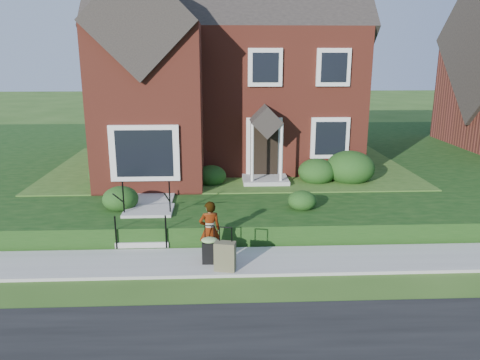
{
  "coord_description": "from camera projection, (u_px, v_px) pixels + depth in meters",
  "views": [
    {
      "loc": [
        -0.43,
        -10.7,
        4.97
      ],
      "look_at": [
        0.14,
        2.0,
        1.61
      ],
      "focal_mm": 35.0,
      "sensor_mm": 36.0,
      "label": 1
    }
  ],
  "objects": [
    {
      "name": "suitcase_black",
      "position": [
        210.0,
        249.0,
        11.33
      ],
      "size": [
        0.41,
        0.34,
        0.96
      ],
      "rotation": [
        0.0,
        0.0,
        -0.04
      ],
      "color": "black",
      "rests_on": "sidewalk"
    },
    {
      "name": "sidewalk",
      "position": [
        238.0,
        261.0,
        11.61
      ],
      "size": [
        60.0,
        1.6,
        0.08
      ],
      "primitive_type": "cube",
      "color": "#9E9B93",
      "rests_on": "ground"
    },
    {
      "name": "ground",
      "position": [
        238.0,
        263.0,
        11.62
      ],
      "size": [
        120.0,
        120.0,
        0.0
      ],
      "primitive_type": "plane",
      "color": "#2D5119",
      "rests_on": "ground"
    },
    {
      "name": "woman",
      "position": [
        210.0,
        230.0,
        11.58
      ],
      "size": [
        0.6,
        0.45,
        1.47
      ],
      "primitive_type": "imported",
      "rotation": [
        0.0,
        0.0,
        3.35
      ],
      "color": "#999999",
      "rests_on": "sidewalk"
    },
    {
      "name": "terrace",
      "position": [
        312.0,
        158.0,
        22.24
      ],
      "size": [
        44.0,
        20.0,
        0.6
      ],
      "primitive_type": "cube",
      "color": "black",
      "rests_on": "ground"
    },
    {
      "name": "suitcase_olive",
      "position": [
        225.0,
        256.0,
        10.97
      ],
      "size": [
        0.54,
        0.37,
        1.06
      ],
      "rotation": [
        0.0,
        0.0,
        -0.22
      ],
      "color": "brown",
      "rests_on": "sidewalk"
    },
    {
      "name": "front_steps",
      "position": [
        147.0,
        221.0,
        13.17
      ],
      "size": [
        1.4,
        2.02,
        1.5
      ],
      "color": "#9E9B93",
      "rests_on": "ground"
    },
    {
      "name": "main_house",
      "position": [
        223.0,
        49.0,
        19.54
      ],
      "size": [
        10.4,
        10.2,
        9.4
      ],
      "color": "maroon",
      "rests_on": "terrace"
    },
    {
      "name": "walkway",
      "position": [
        160.0,
        186.0,
        16.18
      ],
      "size": [
        1.2,
        6.0,
        0.06
      ],
      "primitive_type": "cube",
      "color": "#9E9B93",
      "rests_on": "terrace"
    },
    {
      "name": "foundation_shrubs",
      "position": [
        254.0,
        171.0,
        16.24
      ],
      "size": [
        10.12,
        4.37,
        1.23
      ],
      "color": "black",
      "rests_on": "terrace"
    }
  ]
}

